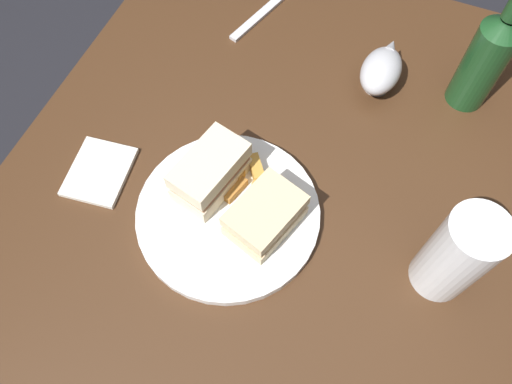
{
  "coord_description": "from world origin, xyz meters",
  "views": [
    {
      "loc": [
        -0.36,
        -0.1,
        1.39
      ],
      "look_at": [
        -0.04,
        0.03,
        0.73
      ],
      "focal_mm": 35.13,
      "sensor_mm": 36.0,
      "label": 1
    }
  ],
  "objects_px": {
    "pint_glass": "(454,258)",
    "cider_bottle": "(487,58)",
    "sandwich_half_right": "(210,172)",
    "napkin": "(99,172)",
    "plate": "(228,214)",
    "gravy_boat": "(381,70)",
    "fork": "(263,12)",
    "sandwich_half_left": "(263,215)"
  },
  "relations": [
    {
      "from": "pint_glass",
      "to": "napkin",
      "type": "xyz_separation_m",
      "value": [
        -0.04,
        0.53,
        -0.07
      ]
    },
    {
      "from": "sandwich_half_left",
      "to": "cider_bottle",
      "type": "distance_m",
      "value": 0.43
    },
    {
      "from": "plate",
      "to": "fork",
      "type": "bearing_deg",
      "value": 14.83
    },
    {
      "from": "sandwich_half_left",
      "to": "sandwich_half_right",
      "type": "xyz_separation_m",
      "value": [
        0.03,
        0.1,
        0.01
      ]
    },
    {
      "from": "pint_glass",
      "to": "fork",
      "type": "height_order",
      "value": "pint_glass"
    },
    {
      "from": "sandwich_half_left",
      "to": "gravy_boat",
      "type": "height_order",
      "value": "sandwich_half_left"
    },
    {
      "from": "sandwich_half_right",
      "to": "napkin",
      "type": "relative_size",
      "value": 1.19
    },
    {
      "from": "napkin",
      "to": "sandwich_half_left",
      "type": "bearing_deg",
      "value": -87.53
    },
    {
      "from": "fork",
      "to": "plate",
      "type": "bearing_deg",
      "value": -147.73
    },
    {
      "from": "sandwich_half_left",
      "to": "cider_bottle",
      "type": "relative_size",
      "value": 0.51
    },
    {
      "from": "sandwich_half_right",
      "to": "gravy_boat",
      "type": "relative_size",
      "value": 1.13
    },
    {
      "from": "napkin",
      "to": "fork",
      "type": "xyz_separation_m",
      "value": [
        0.42,
        -0.11,
        -0.0
      ]
    },
    {
      "from": "sandwich_half_left",
      "to": "napkin",
      "type": "xyz_separation_m",
      "value": [
        -0.01,
        0.27,
        -0.04
      ]
    },
    {
      "from": "sandwich_half_left",
      "to": "sandwich_half_right",
      "type": "relative_size",
      "value": 0.97
    },
    {
      "from": "fork",
      "to": "pint_glass",
      "type": "bearing_deg",
      "value": -115.09
    },
    {
      "from": "sandwich_half_right",
      "to": "gravy_boat",
      "type": "xyz_separation_m",
      "value": [
        0.29,
        -0.18,
        -0.01
      ]
    },
    {
      "from": "pint_glass",
      "to": "sandwich_half_left",
      "type": "bearing_deg",
      "value": 95.32
    },
    {
      "from": "gravy_boat",
      "to": "sandwich_half_left",
      "type": "bearing_deg",
      "value": 165.52
    },
    {
      "from": "cider_bottle",
      "to": "fork",
      "type": "xyz_separation_m",
      "value": [
        0.05,
        0.4,
        -0.09
      ]
    },
    {
      "from": "sandwich_half_right",
      "to": "napkin",
      "type": "xyz_separation_m",
      "value": [
        -0.04,
        0.18,
        -0.05
      ]
    },
    {
      "from": "plate",
      "to": "cider_bottle",
      "type": "xyz_separation_m",
      "value": [
        0.36,
        -0.29,
        0.09
      ]
    },
    {
      "from": "pint_glass",
      "to": "plate",
      "type": "bearing_deg",
      "value": 95.02
    },
    {
      "from": "sandwich_half_right",
      "to": "cider_bottle",
      "type": "bearing_deg",
      "value": -44.97
    },
    {
      "from": "sandwich_half_right",
      "to": "gravy_boat",
      "type": "distance_m",
      "value": 0.34
    },
    {
      "from": "plate",
      "to": "sandwich_half_left",
      "type": "bearing_deg",
      "value": -86.37
    },
    {
      "from": "pint_glass",
      "to": "gravy_boat",
      "type": "xyz_separation_m",
      "value": [
        0.3,
        0.18,
        -0.03
      ]
    },
    {
      "from": "pint_glass",
      "to": "cider_bottle",
      "type": "height_order",
      "value": "cider_bottle"
    },
    {
      "from": "pint_glass",
      "to": "cider_bottle",
      "type": "xyz_separation_m",
      "value": [
        0.33,
        0.03,
        0.02
      ]
    },
    {
      "from": "sandwich_half_right",
      "to": "napkin",
      "type": "bearing_deg",
      "value": 103.6
    },
    {
      "from": "gravy_boat",
      "to": "napkin",
      "type": "distance_m",
      "value": 0.49
    },
    {
      "from": "cider_bottle",
      "to": "pint_glass",
      "type": "bearing_deg",
      "value": -175.22
    },
    {
      "from": "plate",
      "to": "sandwich_half_right",
      "type": "height_order",
      "value": "sandwich_half_right"
    },
    {
      "from": "napkin",
      "to": "plate",
      "type": "bearing_deg",
      "value": -87.82
    },
    {
      "from": "plate",
      "to": "napkin",
      "type": "xyz_separation_m",
      "value": [
        -0.01,
        0.22,
        -0.0
      ]
    },
    {
      "from": "cider_bottle",
      "to": "napkin",
      "type": "distance_m",
      "value": 0.63
    },
    {
      "from": "sandwich_half_left",
      "to": "sandwich_half_right",
      "type": "bearing_deg",
      "value": 72.04
    },
    {
      "from": "gravy_boat",
      "to": "fork",
      "type": "xyz_separation_m",
      "value": [
        0.09,
        0.25,
        -0.04
      ]
    },
    {
      "from": "sandwich_half_left",
      "to": "plate",
      "type": "bearing_deg",
      "value": 93.63
    },
    {
      "from": "plate",
      "to": "pint_glass",
      "type": "bearing_deg",
      "value": -84.98
    },
    {
      "from": "pint_glass",
      "to": "napkin",
      "type": "height_order",
      "value": "pint_glass"
    },
    {
      "from": "sandwich_half_right",
      "to": "pint_glass",
      "type": "bearing_deg",
      "value": -91.14
    },
    {
      "from": "sandwich_half_left",
      "to": "pint_glass",
      "type": "xyz_separation_m",
      "value": [
        0.02,
        -0.26,
        0.03
      ]
    }
  ]
}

